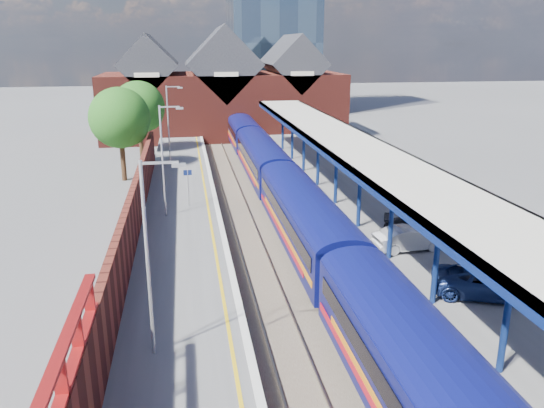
% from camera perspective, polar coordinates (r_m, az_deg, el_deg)
% --- Properties ---
extents(ground, '(240.00, 240.00, 0.00)m').
position_cam_1_polar(ground, '(42.86, -2.27, 1.19)').
color(ground, '#5B5B5E').
rests_on(ground, ground).
extents(ballast_bed, '(6.00, 76.00, 0.06)m').
position_cam_1_polar(ballast_bed, '(33.42, -0.12, -3.32)').
color(ballast_bed, '#473D33').
rests_on(ballast_bed, ground).
extents(rails, '(4.51, 76.00, 0.14)m').
position_cam_1_polar(rails, '(33.39, -0.12, -3.17)').
color(rails, slate).
rests_on(rails, ground).
extents(left_platform, '(5.00, 76.00, 1.00)m').
position_cam_1_polar(left_platform, '(32.88, -9.63, -3.04)').
color(left_platform, '#565659').
rests_on(left_platform, ground).
extents(right_platform, '(6.00, 76.00, 1.00)m').
position_cam_1_polar(right_platform, '(34.69, 9.72, -1.98)').
color(right_platform, '#565659').
rests_on(right_platform, ground).
extents(coping_left, '(0.30, 76.00, 0.05)m').
position_cam_1_polar(coping_left, '(32.76, -5.56, -1.98)').
color(coping_left, silver).
rests_on(coping_left, left_platform).
extents(coping_right, '(0.30, 76.00, 0.05)m').
position_cam_1_polar(coping_right, '(33.72, 5.18, -1.42)').
color(coping_right, silver).
rests_on(coping_right, right_platform).
extents(yellow_line, '(0.14, 76.00, 0.01)m').
position_cam_1_polar(yellow_line, '(32.74, -6.61, -2.06)').
color(yellow_line, yellow).
rests_on(yellow_line, left_platform).
extents(train, '(2.88, 65.91, 3.45)m').
position_cam_1_polar(train, '(37.88, 0.86, 2.43)').
color(train, '#0B0F53').
rests_on(train, ground).
extents(canopy, '(4.50, 52.00, 4.48)m').
position_cam_1_polar(canopy, '(35.13, 8.27, 6.34)').
color(canopy, navy).
rests_on(canopy, right_platform).
extents(lamp_post_b, '(1.48, 0.18, 7.00)m').
position_cam_1_polar(lamp_post_b, '(18.23, -12.90, -4.66)').
color(lamp_post_b, '#A5A8AA').
rests_on(lamp_post_b, left_platform).
extents(lamp_post_c, '(1.48, 0.18, 7.00)m').
position_cam_1_polar(lamp_post_c, '(33.64, -11.49, 5.26)').
color(lamp_post_c, '#A5A8AA').
rests_on(lamp_post_c, left_platform).
extents(lamp_post_d, '(1.48, 0.18, 7.00)m').
position_cam_1_polar(lamp_post_d, '(49.42, -10.96, 8.91)').
color(lamp_post_d, '#A5A8AA').
rests_on(lamp_post_d, left_platform).
extents(platform_sign, '(0.55, 0.08, 2.50)m').
position_cam_1_polar(platform_sign, '(36.07, -9.02, 2.41)').
color(platform_sign, '#A5A8AA').
rests_on(platform_sign, left_platform).
extents(brick_wall, '(0.35, 50.00, 3.86)m').
position_cam_1_polar(brick_wall, '(26.31, -15.47, -4.02)').
color(brick_wall, '#581D17').
rests_on(brick_wall, left_platform).
extents(station_building, '(30.00, 12.12, 13.78)m').
position_cam_1_polar(station_building, '(69.42, -5.29, 11.72)').
color(station_building, '#581D17').
rests_on(station_building, ground).
extents(tree_near, '(5.20, 5.20, 8.10)m').
position_cam_1_polar(tree_near, '(47.58, -15.89, 8.72)').
color(tree_near, '#382314').
rests_on(tree_near, ground).
extents(tree_far, '(5.20, 5.20, 8.10)m').
position_cam_1_polar(tree_far, '(55.39, -13.99, 9.92)').
color(tree_far, '#382314').
rests_on(tree_far, ground).
extents(parked_car_silver, '(3.96, 1.66, 1.27)m').
position_cam_1_polar(parked_car_silver, '(29.14, 14.55, -3.61)').
color(parked_car_silver, silver).
rests_on(parked_car_silver, right_platform).
extents(parked_car_dark, '(4.47, 3.17, 1.20)m').
position_cam_1_polar(parked_car_dark, '(31.07, 15.72, -2.49)').
color(parked_car_dark, black).
rests_on(parked_car_dark, right_platform).
extents(parked_car_blue, '(5.12, 3.68, 1.30)m').
position_cam_1_polar(parked_car_blue, '(25.02, 22.16, -7.79)').
color(parked_car_blue, navy).
rests_on(parked_car_blue, right_platform).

